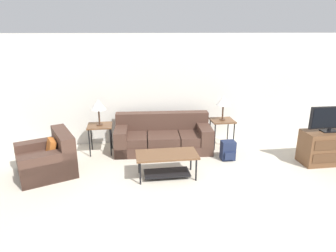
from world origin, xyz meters
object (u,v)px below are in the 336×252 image
table_lamp_right (223,101)px  tv_console (326,147)px  television (331,118)px  table_lamp_left (98,105)px  side_table_right (222,123)px  armchair (48,159)px  coffee_table (167,160)px  backpack (228,151)px  couch (163,138)px  side_table_left (100,128)px

table_lamp_right → tv_console: bearing=-33.3°
tv_console → television: 0.63m
table_lamp_left → side_table_right: bearing=-0.0°
armchair → side_table_right: size_ratio=2.03×
coffee_table → table_lamp_right: size_ratio=1.99×
table_lamp_right → table_lamp_left: bearing=180.0°
coffee_table → television: size_ratio=1.25×
armchair → backpack: size_ratio=3.20×
coffee_table → table_lamp_left: bearing=133.6°
table_lamp_right → television: bearing=-33.3°
side_table_right → backpack: side_table_right is taller
table_lamp_right → tv_console: size_ratio=0.57×
armchair → table_lamp_right: bearing=13.3°
couch → coffee_table: 1.37m
television → coffee_table: bearing=-177.3°
tv_console → television: television is taller
side_table_right → tv_console: (1.86, -1.22, -0.24)m
side_table_left → table_lamp_left: (-0.00, 0.00, 0.53)m
television → armchair: bearing=176.6°
backpack → table_lamp_right: bearing=82.8°
side_table_left → backpack: (2.72, -0.77, -0.38)m
coffee_table → side_table_left: bearing=133.6°
table_lamp_left → coffee_table: bearing=-46.4°
tv_console → backpack: 2.01m
tv_console → table_lamp_left: bearing=165.4°
armchair → side_table_right: 3.87m
armchair → backpack: bearing=1.8°
table_lamp_right → television: size_ratio=0.63×
side_table_left → backpack: 2.85m
armchair → coffee_table: 2.30m
armchair → table_lamp_left: size_ratio=2.31×
backpack → table_lamp_left: bearing=164.2°
table_lamp_right → coffee_table: bearing=-137.5°
television → table_lamp_left: bearing=165.4°
table_lamp_right → tv_console: table_lamp_right is taller
armchair → side_table_left: (0.94, 0.89, 0.30)m
armchair → table_lamp_right: size_ratio=2.31×
couch → side_table_right: (1.41, 0.01, 0.29)m
side_table_right → tv_console: bearing=-33.3°
side_table_left → side_table_right: (2.82, 0.00, 0.00)m
side_table_right → backpack: bearing=-97.2°
side_table_left → backpack: side_table_left is taller
coffee_table → backpack: bearing=23.4°
coffee_table → backpack: coffee_table is taller
table_lamp_right → backpack: bearing=-97.2°
table_lamp_left → table_lamp_right: 2.82m
side_table_left → tv_console: (4.68, -1.22, -0.24)m
tv_console → coffee_table: bearing=-177.3°
couch → armchair: (-2.35, -0.88, -0.01)m
couch → side_table_right: couch is taller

